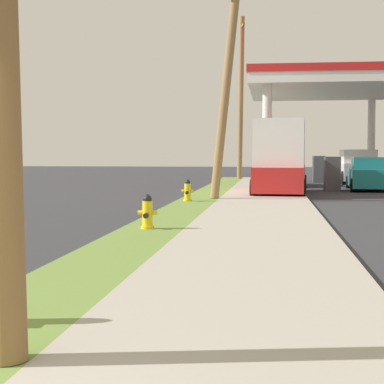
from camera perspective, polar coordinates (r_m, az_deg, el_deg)
name	(u,v)px	position (r m, az deg, el deg)	size (l,w,h in m)	color
fire_hydrant_second	(147,214)	(13.68, -4.05, -1.97)	(0.42, 0.38, 0.74)	yellow
fire_hydrant_third	(188,192)	(21.55, -0.41, 0.04)	(0.42, 0.37, 0.74)	yellow
utility_pole_midground	(226,85)	(23.11, 3.11, 9.63)	(1.68, 0.86, 8.03)	#937047
utility_pole_background	(241,98)	(40.64, 4.43, 8.51)	(0.56, 1.72, 10.20)	#937047
car_teal_by_near_pump	(369,175)	(31.19, 15.72, 1.48)	(2.17, 4.60, 1.57)	#197075
car_tan_by_far_pump	(285,173)	(34.35, 8.38, 1.75)	(1.95, 4.50, 1.57)	tan
truck_white_at_forecourt	(355,168)	(38.39, 14.55, 2.14)	(2.23, 5.44, 1.97)	white
truck_red_on_apron	(281,160)	(27.04, 8.04, 2.91)	(2.47, 6.51, 3.11)	red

